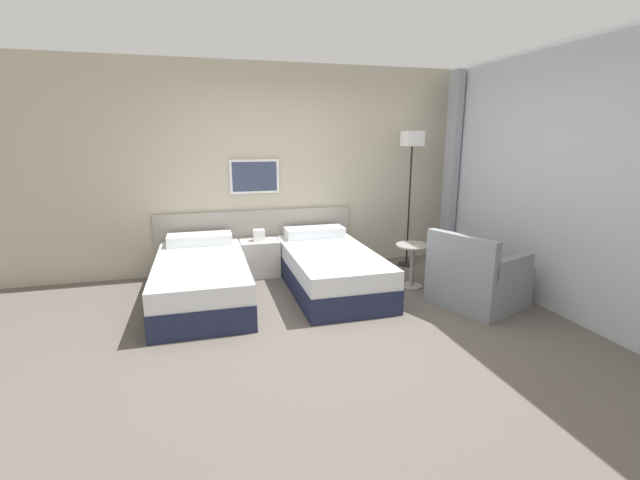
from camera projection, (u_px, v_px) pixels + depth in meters
ground_plane at (326, 326)px, 4.13m from camera, size 16.00×16.00×0.00m
wall_headboard at (282, 173)px, 5.73m from camera, size 10.00×0.10×2.70m
wall_window at (560, 181)px, 4.31m from camera, size 0.21×4.51×2.70m
bed_near_door at (202, 279)px, 4.73m from camera, size 0.97×1.95×0.60m
bed_near_window at (330, 268)px, 5.11m from camera, size 0.97×1.95×0.60m
nightstand at (260, 257)px, 5.59m from camera, size 0.49×0.40×0.61m
floor_lamp at (412, 154)px, 5.73m from camera, size 0.24×0.24×1.85m
side_table at (413, 258)px, 5.12m from camera, size 0.41×0.41×0.53m
armchair at (477, 280)px, 4.60m from camera, size 1.04×1.04×0.82m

